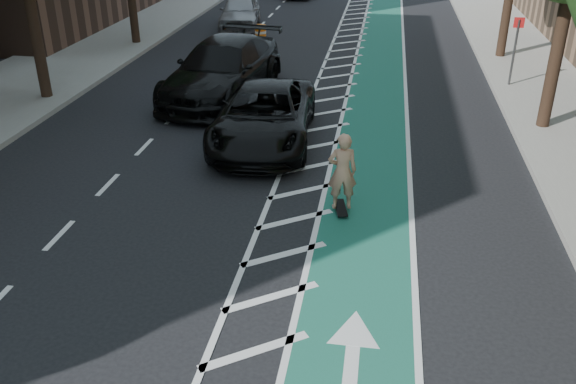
% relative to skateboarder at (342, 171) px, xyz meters
% --- Properties ---
extents(ground, '(120.00, 120.00, 0.00)m').
position_rel_skateboarder_xyz_m(ground, '(-2.45, -1.95, -0.98)').
color(ground, black).
rests_on(ground, ground).
extents(bike_lane, '(2.00, 90.00, 0.01)m').
position_rel_skateboarder_xyz_m(bike_lane, '(0.55, 8.05, -0.97)').
color(bike_lane, '#1A5C41').
rests_on(bike_lane, ground).
extents(buffer_strip, '(1.40, 90.00, 0.01)m').
position_rel_skateboarder_xyz_m(buffer_strip, '(-0.95, 8.05, -0.97)').
color(buffer_strip, silver).
rests_on(buffer_strip, ground).
extents(sidewalk_left, '(5.00, 90.00, 0.15)m').
position_rel_skateboarder_xyz_m(sidewalk_left, '(-11.95, 8.05, -0.90)').
color(sidewalk_left, gray).
rests_on(sidewalk_left, ground).
extents(curb_right, '(0.12, 90.00, 0.16)m').
position_rel_skateboarder_xyz_m(curb_right, '(4.60, 8.05, -0.90)').
color(curb_right, gray).
rests_on(curb_right, ground).
extents(curb_left, '(0.12, 90.00, 0.16)m').
position_rel_skateboarder_xyz_m(curb_left, '(-9.50, 8.05, -0.90)').
color(curb_left, gray).
rests_on(curb_left, ground).
extents(sign_post, '(0.35, 0.08, 2.47)m').
position_rel_skateboarder_xyz_m(sign_post, '(5.15, 10.05, 0.38)').
color(sign_post, '#4C4C4C').
rests_on(sign_post, ground).
extents(skateboard, '(0.38, 0.83, 0.11)m').
position_rel_skateboarder_xyz_m(skateboard, '(0.00, 0.00, -0.89)').
color(skateboard, black).
rests_on(skateboard, ground).
extents(skateboarder, '(0.70, 0.53, 1.74)m').
position_rel_skateboarder_xyz_m(skateboarder, '(0.00, 0.00, 0.00)').
color(skateboarder, tan).
rests_on(skateboarder, skateboard).
extents(suv_near, '(2.92, 5.74, 1.55)m').
position_rel_skateboarder_xyz_m(suv_near, '(-2.45, 3.77, -0.20)').
color(suv_near, black).
rests_on(suv_near, ground).
extents(suv_far, '(3.46, 6.78, 1.88)m').
position_rel_skateboarder_xyz_m(suv_far, '(-4.59, 7.56, -0.03)').
color(suv_far, black).
rests_on(suv_far, ground).
extents(car_silver, '(2.51, 4.89, 1.59)m').
position_rel_skateboarder_xyz_m(car_silver, '(-6.57, 18.63, -0.18)').
color(car_silver, '#98989D').
rests_on(car_silver, ground).
extents(barrel_a, '(0.71, 0.71, 0.97)m').
position_rel_skateboarder_xyz_m(barrel_a, '(-5.34, 7.05, -0.52)').
color(barrel_a, '#FF5C0D').
rests_on(barrel_a, ground).
extents(barrel_b, '(0.68, 0.68, 0.93)m').
position_rel_skateboarder_xyz_m(barrel_b, '(-5.13, 12.05, -0.53)').
color(barrel_b, '#D75D0B').
rests_on(barrel_b, ground).
extents(barrel_c, '(0.63, 0.63, 0.86)m').
position_rel_skateboarder_xyz_m(barrel_c, '(-4.85, 15.25, -0.57)').
color(barrel_c, orange).
rests_on(barrel_c, ground).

